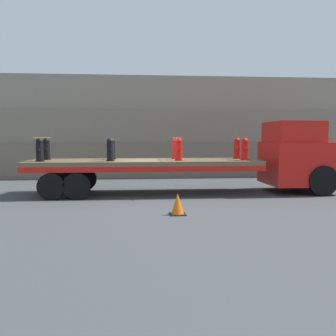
{
  "coord_description": "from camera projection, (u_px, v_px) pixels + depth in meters",
  "views": [
    {
      "loc": [
        -0.4,
        -14.49,
        2.21
      ],
      "look_at": [
        0.92,
        0.0,
        1.0
      ],
      "focal_mm": 40.0,
      "sensor_mm": 36.0,
      "label": 1
    }
  ],
  "objects": [
    {
      "name": "rock_cliff",
      "position": [
        141.0,
        127.0,
        21.49
      ],
      "size": [
        60.0,
        3.3,
        5.5
      ],
      "color": "#706656",
      "rests_on": "ground_plane"
    },
    {
      "name": "traffic_cone",
      "position": [
        178.0,
        204.0,
        10.64
      ],
      "size": [
        0.46,
        0.46,
        0.62
      ],
      "color": "black",
      "rests_on": "ground_plane"
    },
    {
      "name": "fire_hydrant_black_far_1",
      "position": [
        112.0,
        149.0,
        14.88
      ],
      "size": [
        0.33,
        0.52,
        0.86
      ],
      "color": "black",
      "rests_on": "flatbed_trailer"
    },
    {
      "name": "ground_plane",
      "position": [
        145.0,
        194.0,
        14.6
      ],
      "size": [
        120.0,
        120.0,
        0.0
      ],
      "primitive_type": "plane",
      "color": "#3F4244"
    },
    {
      "name": "fire_hydrant_red_near_2",
      "position": [
        179.0,
        150.0,
        14.04
      ],
      "size": [
        0.33,
        0.52,
        0.86
      ],
      "color": "red",
      "rests_on": "flatbed_trailer"
    },
    {
      "name": "flatbed_trailer",
      "position": [
        128.0,
        167.0,
        14.46
      ],
      "size": [
        8.84,
        2.55,
        1.32
      ],
      "color": "brown",
      "rests_on": "ground_plane"
    },
    {
      "name": "fire_hydrant_black_far_0",
      "position": [
        46.0,
        149.0,
        14.65
      ],
      "size": [
        0.33,
        0.52,
        0.86
      ],
      "color": "black",
      "rests_on": "flatbed_trailer"
    },
    {
      "name": "fire_hydrant_red_far_2",
      "position": [
        175.0,
        149.0,
        15.11
      ],
      "size": [
        0.33,
        0.52,
        0.86
      ],
      "color": "red",
      "rests_on": "flatbed_trailer"
    },
    {
      "name": "truck_cab",
      "position": [
        300.0,
        157.0,
        15.05
      ],
      "size": [
        2.57,
        2.59,
        2.82
      ],
      "color": "red",
      "rests_on": "ground_plane"
    },
    {
      "name": "fire_hydrant_black_near_1",
      "position": [
        110.0,
        150.0,
        13.81
      ],
      "size": [
        0.33,
        0.52,
        0.86
      ],
      "color": "black",
      "rests_on": "flatbed_trailer"
    },
    {
      "name": "fire_hydrant_black_near_0",
      "position": [
        40.0,
        150.0,
        13.58
      ],
      "size": [
        0.33,
        0.52,
        0.86
      ],
      "color": "black",
      "rests_on": "flatbed_trailer"
    },
    {
      "name": "cargo_strap_middle",
      "position": [
        177.0,
        138.0,
        14.54
      ],
      "size": [
        0.05,
        2.65,
        0.01
      ],
      "color": "yellow",
      "rests_on": "fire_hydrant_red_near_2"
    },
    {
      "name": "fire_hydrant_red_near_3",
      "position": [
        245.0,
        149.0,
        14.27
      ],
      "size": [
        0.33,
        0.52,
        0.86
      ],
      "color": "red",
      "rests_on": "flatbed_trailer"
    },
    {
      "name": "fire_hydrant_red_far_3",
      "position": [
        237.0,
        149.0,
        15.34
      ],
      "size": [
        0.33,
        0.52,
        0.86
      ],
      "color": "red",
      "rests_on": "flatbed_trailer"
    },
    {
      "name": "cargo_strap_rear",
      "position": [
        43.0,
        138.0,
        14.08
      ],
      "size": [
        0.05,
        2.65,
        0.01
      ],
      "color": "yellow",
      "rests_on": "fire_hydrant_black_near_0"
    }
  ]
}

